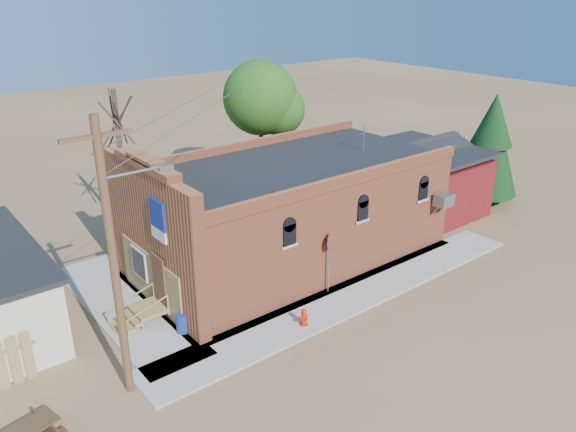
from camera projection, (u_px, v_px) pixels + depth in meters
ground at (341, 319)px, 21.99m from camera, size 120.00×120.00×0.00m
sidewalk_south at (352, 296)px, 23.48m from camera, size 19.00×2.20×0.08m
sidewalk_west at (125, 307)px, 22.70m from camera, size 2.60×10.00×0.08m
brick_bar at (287, 212)px, 26.01m from camera, size 16.40×7.97×6.30m
red_shed at (423, 173)px, 31.70m from camera, size 5.40×6.40×4.30m
utility_pole at (115, 257)px, 16.35m from camera, size 3.12×0.26×9.00m
tree_bare_near at (117, 121)px, 27.38m from camera, size 2.80×2.80×7.65m
tree_leafy at (260, 98)px, 32.92m from camera, size 4.40×4.40×8.15m
evergreen_tree at (491, 142)px, 32.36m from camera, size 3.60×3.60×6.50m
fire_hydrant at (304, 317)px, 21.32m from camera, size 0.40×0.37×0.70m
stop_sign at (329, 248)px, 23.02m from camera, size 0.60×0.50×2.67m
trash_barrel at (183, 323)px, 20.92m from camera, size 0.62×0.62×0.76m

